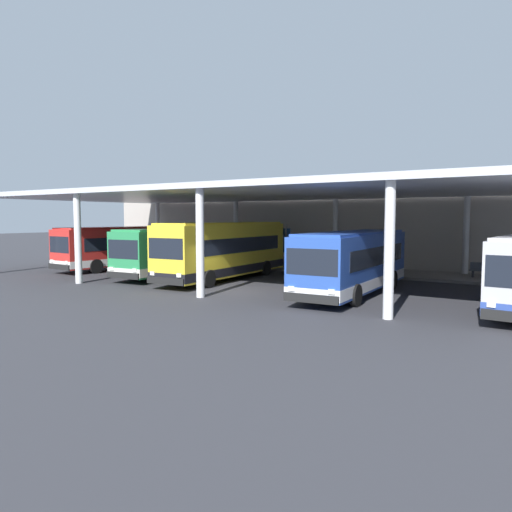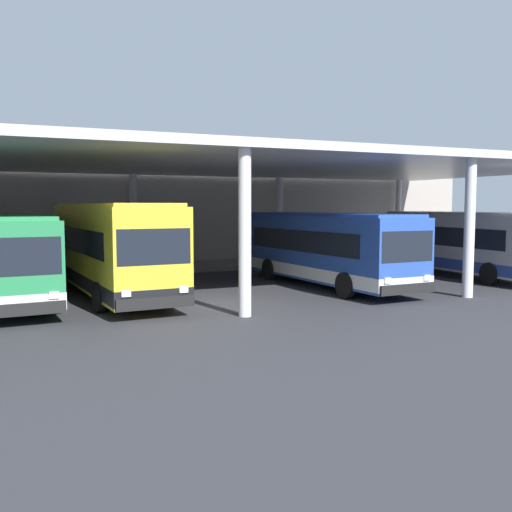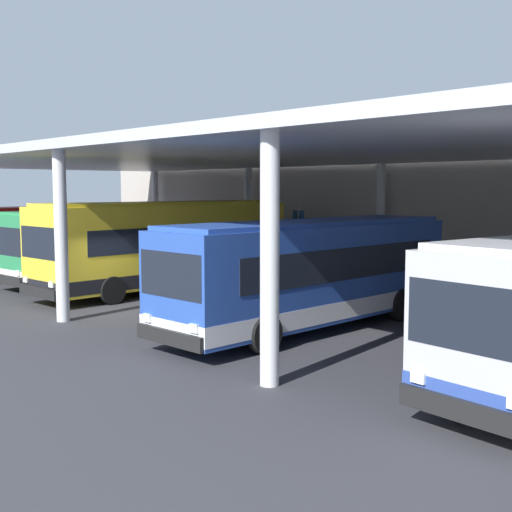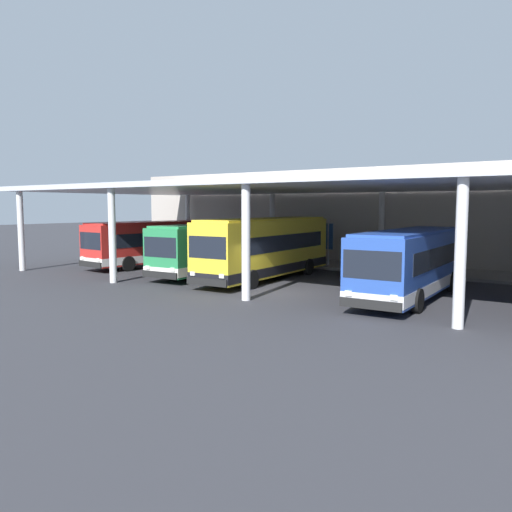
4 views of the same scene
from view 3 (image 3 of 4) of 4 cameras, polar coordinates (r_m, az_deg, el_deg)
The scene contains 9 objects.
ground_plane at distance 22.96m, azimuth -10.41°, elevation -4.63°, with size 200.00×200.00×0.00m, color #333338.
platform_kerb at distance 30.76m, azimuth 8.45°, elevation -1.80°, with size 42.00×4.50×0.18m, color gray.
station_building_facade at distance 33.09m, azimuth 12.10°, elevation 4.67°, with size 48.00×1.60×7.10m, color #ADA399.
canopy_shelter at distance 25.96m, azimuth -0.19°, elevation 8.38°, with size 40.00×17.00×5.55m.
bus_nearest_bay at distance 36.71m, azimuth -15.56°, elevation 1.73°, with size 3.28×10.68×3.17m.
bus_second_bay at distance 30.42m, azimuth -11.49°, elevation 1.03°, with size 3.15×10.66×3.17m.
bus_middle_bay at distance 27.22m, azimuth -7.51°, elevation 0.95°, with size 3.15×11.45×3.57m.
bus_far_bay at distance 19.72m, azimuth 4.74°, elevation -1.38°, with size 3.04×10.63×3.17m.
banner_sign at distance 31.82m, azimuth 3.63°, elevation 1.92°, with size 0.70×0.12×3.20m.
Camera 3 is at (19.15, -11.98, 4.10)m, focal length 47.17 mm.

